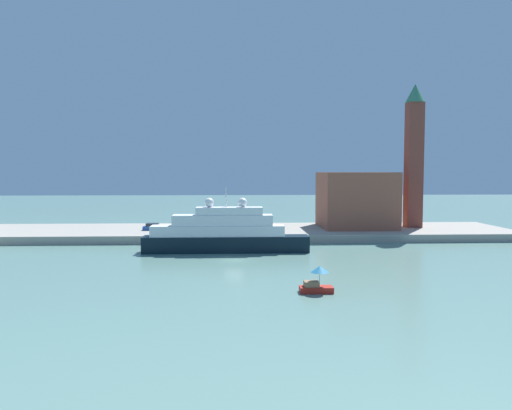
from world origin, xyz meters
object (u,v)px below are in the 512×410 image
object	(u,v)px
large_yacht	(224,234)
person_figure	(175,227)
harbor_building	(356,200)
mooring_bollard	(249,232)
bell_tower	(414,151)
small_motorboat	(317,281)
parked_car	(153,227)

from	to	relation	value
large_yacht	person_figure	size ratio (longest dim) A/B	16.32
large_yacht	harbor_building	distance (m)	34.26
person_figure	mooring_bollard	bearing A→B (deg)	-24.30
bell_tower	person_figure	xyz separation A→B (m)	(-48.27, -4.53, -14.92)
small_motorboat	person_figure	distance (m)	48.11
mooring_bollard	person_figure	bearing A→B (deg)	155.70
harbor_building	mooring_bollard	world-z (taller)	harbor_building
large_yacht	person_figure	world-z (taller)	large_yacht
large_yacht	parked_car	xyz separation A→B (m)	(-14.25, 17.84, -0.86)
large_yacht	harbor_building	world-z (taller)	harbor_building
parked_car	person_figure	size ratio (longest dim) A/B	2.45
large_yacht	bell_tower	bearing A→B (deg)	28.45
parked_car	mooring_bollard	world-z (taller)	parked_car
parked_car	mooring_bollard	size ratio (longest dim) A/B	5.13
large_yacht	mooring_bollard	size ratio (longest dim) A/B	34.21
mooring_bollard	bell_tower	bearing A→B (deg)	17.75
person_figure	harbor_building	bearing A→B (deg)	7.32
large_yacht	small_motorboat	size ratio (longest dim) A/B	7.47
bell_tower	parked_car	distance (m)	55.00
parked_car	mooring_bollard	bearing A→B (deg)	-22.83
bell_tower	person_figure	distance (m)	50.73
person_figure	small_motorboat	bearing A→B (deg)	-65.01
small_motorboat	parked_car	bearing A→B (deg)	118.87
large_yacht	harbor_building	bearing A→B (deg)	38.24
bell_tower	small_motorboat	bearing A→B (deg)	-120.15
person_figure	large_yacht	bearing A→B (deg)	-59.28
harbor_building	mooring_bollard	distance (m)	25.42
large_yacht	person_figure	xyz separation A→B (m)	(-9.73, 16.36, -0.68)
large_yacht	person_figure	bearing A→B (deg)	120.72
large_yacht	parked_car	world-z (taller)	large_yacht
small_motorboat	harbor_building	xyz separation A→B (m)	(16.10, 48.27, 5.97)
large_yacht	mooring_bollard	distance (m)	10.96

